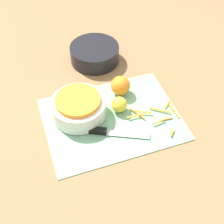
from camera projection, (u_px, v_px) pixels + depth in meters
ground_plane at (112, 119)px, 1.05m from camera, size 4.00×4.00×0.00m
cutting_board at (112, 119)px, 1.04m from camera, size 0.45×0.34×0.01m
bowl_speckled at (79, 107)px, 1.03m from camera, size 0.18×0.18×0.08m
bowl_dark at (95, 54)px, 1.23m from camera, size 0.19×0.19×0.07m
knife at (101, 131)px, 1.00m from camera, size 0.22×0.12×0.02m
orange_left at (120, 86)px, 1.10m from camera, size 0.07×0.07×0.07m
lemon at (119, 104)px, 1.05m from camera, size 0.05×0.05×0.05m
peel_pile at (156, 114)px, 1.05m from camera, size 0.17×0.16×0.01m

